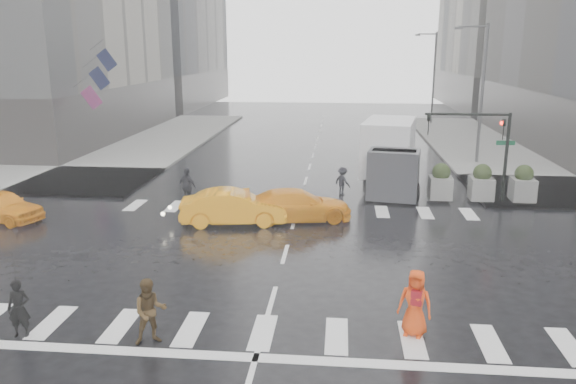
# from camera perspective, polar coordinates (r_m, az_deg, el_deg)

# --- Properties ---
(ground) EXTENTS (120.00, 120.00, 0.00)m
(ground) POSITION_cam_1_polar(r_m,az_deg,el_deg) (21.16, -0.31, -6.32)
(ground) COLOR black
(ground) RESTS_ON ground
(sidewalk_nw) EXTENTS (35.00, 35.00, 0.15)m
(sidewalk_nw) POSITION_cam_1_polar(r_m,az_deg,el_deg) (43.58, -24.24, 3.36)
(sidewalk_nw) COLOR slate
(sidewalk_nw) RESTS_ON ground
(road_markings) EXTENTS (18.00, 48.00, 0.01)m
(road_markings) POSITION_cam_1_polar(r_m,az_deg,el_deg) (21.15, -0.31, -6.30)
(road_markings) COLOR silver
(road_markings) RESTS_ON ground
(traffic_signal_pole) EXTENTS (4.45, 0.42, 4.50)m
(traffic_signal_pole) POSITION_cam_1_polar(r_m,az_deg,el_deg) (28.88, 19.52, 5.09)
(traffic_signal_pole) COLOR black
(traffic_signal_pole) RESTS_ON ground
(street_lamp_near) EXTENTS (2.15, 0.22, 9.00)m
(street_lamp_near) POSITION_cam_1_polar(r_m,az_deg,el_deg) (38.80, 18.96, 9.91)
(street_lamp_near) COLOR #59595B
(street_lamp_near) RESTS_ON ground
(street_lamp_far) EXTENTS (2.15, 0.22, 9.00)m
(street_lamp_far) POSITION_cam_1_polar(r_m,az_deg,el_deg) (58.41, 14.49, 11.50)
(street_lamp_far) COLOR #59595B
(street_lamp_far) RESTS_ON ground
(planter_west) EXTENTS (1.10, 1.10, 1.80)m
(planter_west) POSITION_cam_1_polar(r_m,az_deg,el_deg) (29.07, 15.23, 0.97)
(planter_west) COLOR slate
(planter_west) RESTS_ON ground
(planter_mid) EXTENTS (1.10, 1.10, 1.80)m
(planter_mid) POSITION_cam_1_polar(r_m,az_deg,el_deg) (29.48, 19.06, 0.87)
(planter_mid) COLOR slate
(planter_mid) RESTS_ON ground
(planter_east) EXTENTS (1.10, 1.10, 1.80)m
(planter_east) POSITION_cam_1_polar(r_m,az_deg,el_deg) (30.02, 22.77, 0.76)
(planter_east) COLOR slate
(planter_east) RESTS_ON ground
(flag_cluster) EXTENTS (2.87, 3.06, 4.69)m
(flag_cluster) POSITION_cam_1_polar(r_m,az_deg,el_deg) (41.87, -18.99, 11.14)
(flag_cluster) COLOR #59595B
(flag_cluster) RESTS_ON ground
(pedestrian_black) EXTENTS (1.11, 1.12, 2.43)m
(pedestrian_black) POSITION_cam_1_polar(r_m,az_deg,el_deg) (16.46, -25.98, -7.99)
(pedestrian_black) COLOR black
(pedestrian_black) RESTS_ON ground
(pedestrian_brown) EXTENTS (1.06, 0.95, 1.77)m
(pedestrian_brown) POSITION_cam_1_polar(r_m,az_deg,el_deg) (15.26, -13.83, -11.69)
(pedestrian_brown) COLOR #433017
(pedestrian_brown) RESTS_ON ground
(pedestrian_orange) EXTENTS (1.05, 0.86, 1.85)m
(pedestrian_orange) POSITION_cam_1_polar(r_m,az_deg,el_deg) (15.56, 12.80, -10.92)
(pedestrian_orange) COLOR #E74210
(pedestrian_orange) RESTS_ON ground
(pedestrian_far_a) EXTENTS (1.26, 1.06, 1.85)m
(pedestrian_far_a) POSITION_cam_1_polar(r_m,az_deg,el_deg) (27.78, -10.18, 0.52)
(pedestrian_far_a) COLOR black
(pedestrian_far_a) RESTS_ON ground
(pedestrian_far_b) EXTENTS (1.07, 1.04, 1.49)m
(pedestrian_far_b) POSITION_cam_1_polar(r_m,az_deg,el_deg) (29.40, 5.55, 1.09)
(pedestrian_far_b) COLOR black
(pedestrian_far_b) RESTS_ON ground
(taxi_front) EXTENTS (4.33, 2.79, 1.37)m
(taxi_front) POSITION_cam_1_polar(r_m,az_deg,el_deg) (28.05, -27.13, -1.24)
(taxi_front) COLOR orange
(taxi_front) RESTS_ON ground
(taxi_mid) EXTENTS (4.79, 2.29, 1.52)m
(taxi_mid) POSITION_cam_1_polar(r_m,az_deg,el_deg) (24.58, -5.55, -1.55)
(taxi_mid) COLOR orange
(taxi_mid) RESTS_ON ground
(taxi_rear) EXTENTS (4.58, 2.81, 1.40)m
(taxi_rear) POSITION_cam_1_polar(r_m,az_deg,el_deg) (25.02, 0.95, -1.33)
(taxi_rear) COLOR orange
(taxi_rear) RESTS_ON ground
(box_truck) EXTENTS (2.57, 6.85, 3.64)m
(box_truck) POSITION_cam_1_polar(r_m,az_deg,el_deg) (30.97, 10.31, 3.88)
(box_truck) COLOR silver
(box_truck) RESTS_ON ground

